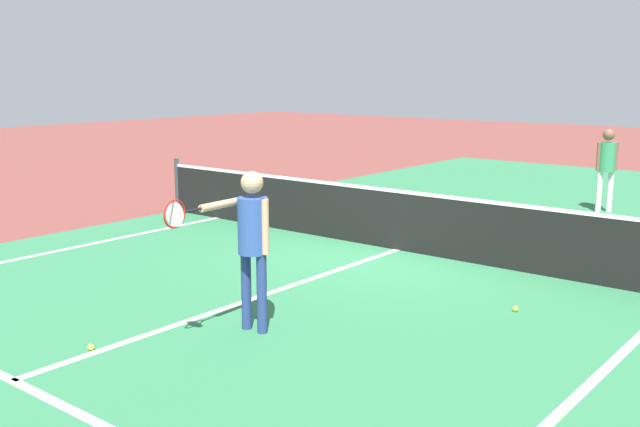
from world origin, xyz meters
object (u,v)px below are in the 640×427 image
Objects in this scene: player_far at (607,161)px; net at (398,219)px; player_near at (251,233)px; tennis_ball_near_net at (515,309)px; tennis_ball_mid_court at (91,347)px.

net is at bearing -105.61° from player_far.
tennis_ball_near_net is at bearing 51.06° from player_near.
player_near is 1.05× the size of player_far.
player_near is at bearing -79.03° from net.
player_far is at bearing 81.75° from tennis_ball_mid_court.
net is 5.54m from tennis_ball_mid_court.
player_near is at bearing -94.18° from player_far.
player_far is at bearing 100.14° from tennis_ball_near_net.
net is 3.25m from tennis_ball_near_net.
player_far reaches higher than net.
tennis_ball_near_net is at bearing 53.57° from tennis_ball_mid_court.
player_near is (0.79, -4.10, 0.60)m from net.
tennis_ball_mid_court is (-0.09, -5.52, -0.46)m from net.
player_far reaches higher than tennis_ball_mid_court.
player_far is 7.18m from tennis_ball_near_net.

